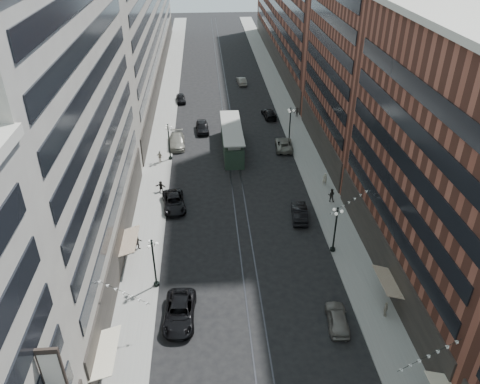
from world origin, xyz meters
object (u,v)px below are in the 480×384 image
object	(u,v)px
car_14	(241,81)
pedestrian_2	(138,242)
car_8	(177,141)
car_13	(202,127)
car_11	(284,144)
pedestrian_8	(325,179)
pedestrian_4	(386,309)
pedestrian_9	(297,112)
lamppost_se_far	(335,228)
lamppost_sw_far	(154,262)
car_12	(269,114)
pedestrian_6	(160,157)
pedestrian_7	(331,195)
lamppost_sw_mid	(169,141)
car_7	(174,202)
pedestrian_5	(161,186)
car_10	(299,212)
car_9	(181,98)
car_2	(180,313)
streetcar	(232,139)
car_4	(338,318)
lamppost_se_mid	(290,123)

from	to	relation	value
car_14	pedestrian_2	bearing A→B (deg)	67.56
car_8	car_13	size ratio (longest dim) A/B	1.17
car_11	pedestrian_8	world-z (taller)	pedestrian_8
pedestrian_4	car_11	size ratio (longest dim) A/B	0.29
pedestrian_2	pedestrian_9	bearing A→B (deg)	33.27
lamppost_se_far	lamppost_sw_far	bearing A→B (deg)	-167.74
car_12	pedestrian_6	xyz separation A→B (m)	(-17.93, -16.03, 0.29)
lamppost_sw_far	pedestrian_7	distance (m)	24.87
car_13	pedestrian_6	xyz separation A→B (m)	(-6.17, -10.71, 0.16)
lamppost_sw_far	pedestrian_7	xyz separation A→B (m)	(20.61, 13.77, -2.05)
lamppost_sw_mid	lamppost_sw_far	bearing A→B (deg)	-90.00
car_7	pedestrian_5	xyz separation A→B (m)	(-1.83, 3.70, 0.13)
pedestrian_4	car_14	distance (m)	66.77
car_8	pedestrian_7	bearing A→B (deg)	-44.52
lamppost_sw_mid	car_10	distance (m)	23.06
car_8	car_9	size ratio (longest dim) A/B	1.40
car_7	pedestrian_6	bearing A→B (deg)	94.16
pedestrian_4	car_12	size ratio (longest dim) A/B	0.31
pedestrian_6	lamppost_sw_far	bearing A→B (deg)	117.58
car_14	car_7	bearing A→B (deg)	68.85
car_2	car_14	size ratio (longest dim) A/B	1.31
car_7	pedestrian_8	world-z (taller)	pedestrian_8
streetcar	pedestrian_8	xyz separation A→B (m)	(11.55, -11.79, -0.70)
lamppost_se_far	pedestrian_7	world-z (taller)	lamppost_se_far
pedestrian_2	pedestrian_7	world-z (taller)	pedestrian_2
lamppost_sw_far	car_9	bearing A→B (deg)	89.10
lamppost_sw_mid	pedestrian_9	size ratio (longest dim) A/B	3.24
streetcar	car_4	bearing A→B (deg)	-78.89
lamppost_se_far	car_10	bearing A→B (deg)	110.11
lamppost_sw_mid	pedestrian_5	world-z (taller)	lamppost_sw_mid
lamppost_se_mid	pedestrian_2	xyz separation A→B (m)	(-20.77, -26.21, -1.99)
pedestrian_7	pedestrian_8	world-z (taller)	pedestrian_7
pedestrian_5	pedestrian_9	xyz separation A→B (m)	(22.14, 24.00, 0.09)
car_4	car_7	world-z (taller)	car_7
pedestrian_5	car_4	bearing A→B (deg)	-36.84
car_2	pedestrian_9	size ratio (longest dim) A/B	3.45
lamppost_se_mid	pedestrian_9	size ratio (longest dim) A/B	3.24
car_2	pedestrian_5	xyz separation A→B (m)	(-3.13, 22.25, 0.10)
car_7	pedestrian_6	xyz separation A→B (m)	(-2.50, 12.05, 0.23)
car_7	pedestrian_9	bearing A→B (deg)	46.18
car_13	car_11	bearing A→B (deg)	-34.30
car_13	pedestrian_7	distance (m)	27.99
car_2	pedestrian_8	distance (m)	28.96
pedestrian_7	car_12	bearing A→B (deg)	-62.82
streetcar	car_7	xyz separation A→B (m)	(-8.10, -15.64, -0.94)
car_13	pedestrian_6	bearing A→B (deg)	-123.28
streetcar	pedestrian_4	size ratio (longest dim) A/B	8.76
lamppost_se_far	car_2	distance (m)	18.25
car_10	pedestrian_6	distance (m)	23.35
streetcar	car_2	bearing A→B (deg)	-101.25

